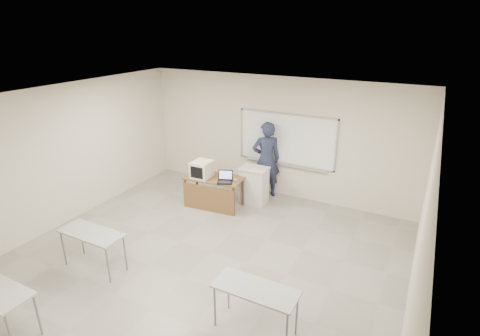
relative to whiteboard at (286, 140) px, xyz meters
The scene contains 10 objects.
floor 4.25m from the whiteboard, 94.32° to the right, with size 7.00×8.00×0.01m, color gray.
whiteboard is the anchor object (origin of this frame).
student_desks 5.39m from the whiteboard, 93.23° to the right, with size 4.40×2.20×0.73m.
instructor_desk 2.16m from the whiteboard, 130.99° to the right, with size 1.38×0.69×0.75m.
podium 1.37m from the whiteboard, 123.07° to the right, with size 0.66×0.48×0.92m.
crt_monitor 2.19m from the whiteboard, 135.84° to the right, with size 0.43×0.48×0.41m.
laptop 1.84m from the whiteboard, 120.57° to the right, with size 0.34×0.31×0.25m.
mouse 1.65m from the whiteboard, 119.01° to the right, with size 0.11×0.07×0.04m, color #A8AAB0.
keyboard 1.10m from the whiteboard, 111.51° to the right, with size 0.41×0.14×0.02m, color beige.
presenter 0.70m from the whiteboard, 150.09° to the right, with size 0.71×0.47×1.95m, color black.
Camera 1 is at (3.36, -4.33, 4.16)m, focal length 28.00 mm.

